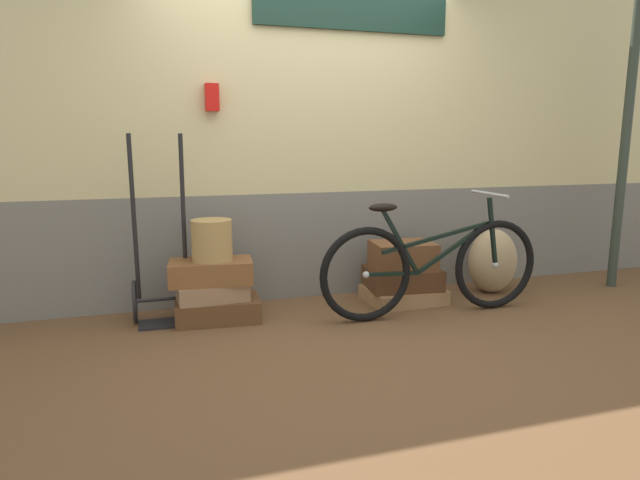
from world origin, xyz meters
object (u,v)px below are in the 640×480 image
(suitcase_1, at_px, (212,291))
(suitcase_3, at_px, (403,295))
(suitcase_0, at_px, (218,309))
(wicker_basket, at_px, (212,240))
(bicycle, at_px, (433,267))
(suitcase_5, at_px, (403,255))
(luggage_trolley, at_px, (162,281))
(suitcase_2, at_px, (211,272))
(burlap_sack, at_px, (493,261))
(suitcase_4, at_px, (402,278))

(suitcase_1, distance_m, suitcase_3, 1.55)
(suitcase_0, distance_m, wicker_basket, 0.52)
(wicker_basket, relative_size, bicycle, 0.17)
(suitcase_5, relative_size, luggage_trolley, 0.36)
(suitcase_2, height_order, suitcase_3, suitcase_2)
(luggage_trolley, bearing_deg, burlap_sack, -1.40)
(suitcase_0, bearing_deg, wicker_basket, -174.50)
(suitcase_1, distance_m, luggage_trolley, 0.37)
(suitcase_1, bearing_deg, bicycle, -14.60)
(suitcase_2, height_order, burlap_sack, burlap_sack)
(luggage_trolley, bearing_deg, suitcase_3, -3.13)
(wicker_basket, bearing_deg, burlap_sack, 0.80)
(suitcase_0, bearing_deg, suitcase_2, -172.39)
(suitcase_0, height_order, suitcase_4, suitcase_4)
(suitcase_1, relative_size, luggage_trolley, 0.37)
(burlap_sack, bearing_deg, suitcase_2, -179.16)
(bicycle, bearing_deg, wicker_basket, 167.12)
(suitcase_5, bearing_deg, luggage_trolley, -177.81)
(suitcase_1, relative_size, suitcase_2, 0.84)
(burlap_sack, bearing_deg, suitcase_5, -176.58)
(suitcase_0, height_order, suitcase_5, suitcase_5)
(wicker_basket, distance_m, burlap_sack, 2.42)
(suitcase_2, xyz_separation_m, luggage_trolley, (-0.34, 0.10, -0.07))
(suitcase_4, bearing_deg, suitcase_1, -173.51)
(suitcase_4, distance_m, luggage_trolley, 1.89)
(suitcase_0, bearing_deg, luggage_trolley, 169.78)
(suitcase_0, xyz_separation_m, suitcase_4, (1.50, 0.01, 0.12))
(suitcase_5, bearing_deg, suitcase_0, -174.89)
(suitcase_1, height_order, suitcase_3, suitcase_1)
(wicker_basket, relative_size, burlap_sack, 0.53)
(suitcase_5, bearing_deg, suitcase_2, -174.79)
(suitcase_3, xyz_separation_m, luggage_trolley, (-1.89, 0.10, 0.24))
(suitcase_4, bearing_deg, suitcase_2, -173.86)
(wicker_basket, xyz_separation_m, burlap_sack, (2.40, 0.03, -0.32))
(suitcase_5, distance_m, wicker_basket, 1.53)
(suitcase_4, distance_m, suitcase_5, 0.20)
(suitcase_3, height_order, wicker_basket, wicker_basket)
(burlap_sack, xyz_separation_m, bicycle, (-0.81, -0.40, 0.09))
(suitcase_3, xyz_separation_m, wicker_basket, (-1.53, 0.00, 0.54))
(luggage_trolley, height_order, bicycle, luggage_trolley)
(suitcase_3, relative_size, suitcase_5, 1.23)
(suitcase_0, relative_size, wicker_basket, 2.03)
(suitcase_2, bearing_deg, suitcase_0, 8.82)
(suitcase_4, bearing_deg, wicker_basket, -173.92)
(suitcase_2, bearing_deg, suitcase_3, 5.73)
(suitcase_3, distance_m, burlap_sack, 0.89)
(suitcase_0, xyz_separation_m, burlap_sack, (2.37, 0.03, 0.20))
(suitcase_3, xyz_separation_m, burlap_sack, (0.86, 0.04, 0.22))
(suitcase_1, height_order, luggage_trolley, luggage_trolley)
(suitcase_2, xyz_separation_m, suitcase_4, (1.54, 0.01, -0.17))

